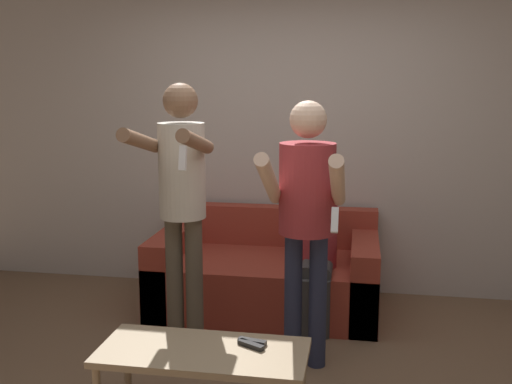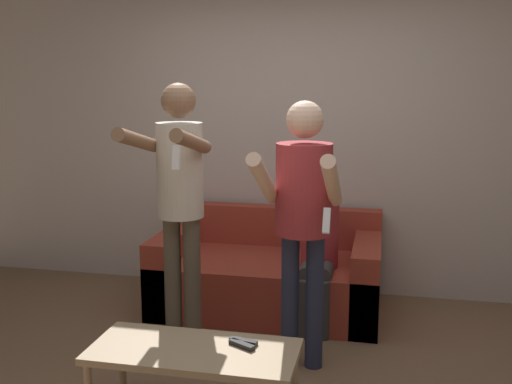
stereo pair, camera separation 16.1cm
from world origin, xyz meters
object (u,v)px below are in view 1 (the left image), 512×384
Objects in this scene: person_standing_right at (307,204)px; remote_far at (252,342)px; coffee_table at (203,357)px; remote_near at (251,345)px; couch at (266,275)px; person_standing_left at (182,192)px; person_seated at (318,241)px.

person_standing_right is 10.69× the size of remote_far.
coffee_table is 0.25m from remote_near.
couch reaches higher than remote_far.
person_standing_left is 1.52× the size of person_seated.
remote_far is (-0.21, -0.65, -0.60)m from person_standing_right.
person_standing_left reaches higher than person_standing_right.
person_standing_left is at bearing -112.34° from couch.
person_standing_left is at bearing -138.74° from person_seated.
person_standing_left is at bearing 113.24° from coffee_table.
person_seated reaches higher than coffee_table.
person_standing_right is at bearing -91.92° from person_seated.
remote_far reaches higher than coffee_table.
remote_near reaches higher than coffee_table.
person_seated is (0.80, 0.70, -0.46)m from person_standing_left.
couch reaches higher than remote_near.
couch is 1.48× the size of person_seated.
person_standing_right is (0.77, -0.00, -0.05)m from person_standing_left.
person_standing_left is 0.78m from person_standing_right.
remote_far is at bearing -108.10° from person_standing_right.
person_standing_left is 1.09m from coffee_table.
coffee_table is at bearing -66.76° from person_standing_left.
remote_near is at bearing -51.10° from person_standing_left.
person_standing_left is at bearing 130.55° from remote_far.
person_seated is at bearing -30.44° from couch.
person_standing_right is 1.56× the size of coffee_table.
person_seated reaches higher than remote_near.
couch is at bearing 96.09° from remote_near.
person_standing_right is (0.39, -0.94, 0.78)m from couch.
couch is at bearing 149.56° from person_seated.
person_standing_right reaches higher than couch.
couch is at bearing 87.97° from coffee_table.
person_seated is at bearing 41.26° from person_standing_left.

